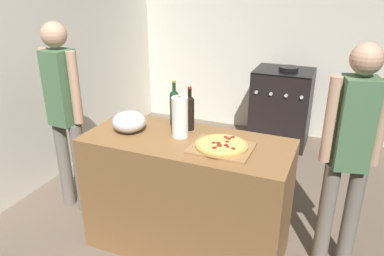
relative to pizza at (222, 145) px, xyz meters
name	(u,v)px	position (x,y,z in m)	size (l,w,h in m)	color
ground_plane	(226,185)	(-0.27, 1.03, -0.95)	(4.01, 3.76, 0.02)	#6B5B4C
kitchen_wall_rear	(270,32)	(-0.27, 2.66, 0.36)	(4.01, 0.10, 2.60)	silver
kitchen_wall_left	(70,43)	(-2.02, 1.03, 0.36)	(0.10, 3.76, 2.60)	silver
counter	(187,195)	(-0.27, 0.05, -0.48)	(1.46, 0.62, 0.91)	olive
cutting_board	(221,148)	(0.00, 0.00, -0.02)	(0.40, 0.32, 0.02)	#9E7247
pizza	(222,145)	(0.00, 0.00, 0.00)	(0.34, 0.34, 0.03)	tan
mixing_bowl	(129,122)	(-0.72, 0.03, 0.05)	(0.25, 0.25, 0.15)	#B2B2B7
paper_towel_roll	(180,117)	(-0.34, 0.09, 0.11)	(0.11, 0.11, 0.29)	white
wine_bottle_dark	(190,111)	(-0.33, 0.23, 0.11)	(0.07, 0.07, 0.33)	black
wine_bottle_amber	(174,106)	(-0.47, 0.29, 0.12)	(0.07, 0.07, 0.34)	#143819
stove	(281,107)	(0.02, 2.26, -0.47)	(0.68, 0.57, 0.97)	black
person_in_stripes	(64,109)	(-1.42, 0.16, 0.00)	(0.37, 0.22, 1.64)	slate
person_in_red	(350,150)	(0.78, 0.29, -0.02)	(0.37, 0.24, 1.61)	slate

